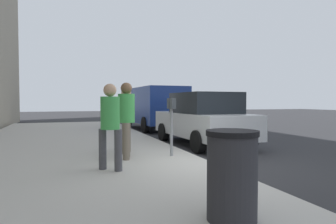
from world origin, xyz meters
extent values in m
plane|color=#2B2B2D|center=(0.00, 0.00, 0.00)|extent=(80.00, 80.00, 0.00)
cube|color=#B7B2A8|center=(0.00, 3.00, 0.07)|extent=(28.00, 6.00, 0.15)
cylinder|color=gray|center=(0.84, 0.59, 0.72)|extent=(0.07, 0.07, 1.15)
cube|color=#383D42|center=(0.74, 0.59, 1.43)|extent=(0.16, 0.11, 0.26)
cube|color=#383D42|center=(0.94, 0.59, 1.43)|extent=(0.16, 0.11, 0.26)
cube|color=#268C33|center=(0.74, 0.53, 1.45)|extent=(0.10, 0.01, 0.10)
cube|color=#268C33|center=(0.94, 0.53, 1.45)|extent=(0.10, 0.01, 0.10)
cylinder|color=#726656|center=(1.06, 1.64, 0.57)|extent=(0.15, 0.15, 0.84)
cylinder|color=#726656|center=(0.69, 1.74, 0.57)|extent=(0.15, 0.15, 0.84)
cylinder|color=green|center=(0.87, 1.69, 1.32)|extent=(0.39, 0.39, 0.67)
sphere|color=brown|center=(0.87, 1.69, 1.79)|extent=(0.26, 0.26, 0.26)
cylinder|color=#47474C|center=(-0.09, 2.35, 0.55)|extent=(0.15, 0.15, 0.79)
cylinder|color=#47474C|center=(-0.33, 2.09, 0.55)|extent=(0.15, 0.15, 0.79)
cylinder|color=green|center=(-0.21, 2.22, 1.26)|extent=(0.36, 0.36, 0.63)
sphere|color=tan|center=(-0.21, 2.22, 1.70)|extent=(0.25, 0.25, 0.25)
cylinder|color=#726656|center=(1.77, 1.48, 0.55)|extent=(0.15, 0.15, 0.80)
cylinder|color=#726656|center=(1.43, 1.62, 0.55)|extent=(0.15, 0.15, 0.80)
cylinder|color=#8CB7E0|center=(1.60, 1.55, 1.26)|extent=(0.37, 0.37, 0.63)
sphere|color=tan|center=(1.60, 1.55, 1.71)|extent=(0.25, 0.25, 0.25)
cube|color=silver|center=(3.19, -1.35, 0.71)|extent=(4.47, 2.00, 0.76)
cube|color=black|center=(2.99, -1.36, 1.43)|extent=(2.26, 1.77, 0.68)
cylinder|color=black|center=(4.59, -0.42, 0.33)|extent=(0.67, 0.24, 0.66)
cylinder|color=black|center=(4.65, -2.17, 0.33)|extent=(0.67, 0.24, 0.66)
cylinder|color=black|center=(1.73, -0.53, 0.33)|extent=(0.67, 0.24, 0.66)
cylinder|color=black|center=(1.79, -2.28, 0.33)|extent=(0.67, 0.24, 0.66)
cube|color=navy|center=(9.16, -1.35, 1.28)|extent=(5.27, 2.18, 1.80)
cylinder|color=black|center=(10.81, -0.34, 0.38)|extent=(0.77, 0.25, 0.76)
cylinder|color=black|center=(10.88, -2.24, 0.38)|extent=(0.77, 0.25, 0.76)
cylinder|color=black|center=(7.44, -0.46, 0.38)|extent=(0.77, 0.25, 0.76)
cylinder|color=black|center=(7.50, -2.36, 0.38)|extent=(0.77, 0.25, 0.76)
cylinder|color=#2D2D33|center=(-3.10, 1.27, 0.62)|extent=(0.56, 0.56, 0.95)
cylinder|color=black|center=(-3.10, 1.27, 1.13)|extent=(0.59, 0.59, 0.06)
camera|label=1|loc=(-6.00, 3.02, 1.48)|focal=31.95mm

